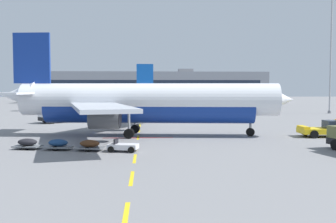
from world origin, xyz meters
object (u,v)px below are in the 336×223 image
(fuel_service_truck, at_px, (62,112))
(apron_light_mast_far, at_px, (331,31))
(pushback_tug, at_px, (328,129))
(airliner_mid_left, at_px, (94,95))
(baggage_train, at_px, (74,144))
(ground_power_truck, at_px, (119,111))
(airliner_foreground, at_px, (144,102))

(fuel_service_truck, xyz_separation_m, apron_light_mast_far, (55.04, 20.10, 16.62))
(pushback_tug, height_order, apron_light_mast_far, apron_light_mast_far)
(airliner_mid_left, bearing_deg, baggage_train, -83.99)
(pushback_tug, xyz_separation_m, ground_power_truck, (-25.65, 23.63, 0.74))
(baggage_train, height_order, apron_light_mast_far, apron_light_mast_far)
(airliner_mid_left, distance_m, baggage_train, 64.31)
(airliner_foreground, xyz_separation_m, apron_light_mast_far, (41.47, 38.97, 14.32))
(airliner_mid_left, bearing_deg, airliner_foreground, -76.27)
(pushback_tug, height_order, fuel_service_truck, fuel_service_truck)
(airliner_mid_left, relative_size, fuel_service_truck, 4.97)
(baggage_train, bearing_deg, fuel_service_truck, 103.88)
(fuel_service_truck, distance_m, baggage_train, 30.39)
(apron_light_mast_far, bearing_deg, airliner_mid_left, 165.30)
(airliner_mid_left, xyz_separation_m, apron_light_mast_far, (54.48, -14.29, 14.42))
(airliner_foreground, bearing_deg, ground_power_truck, 101.52)
(ground_power_truck, relative_size, apron_light_mast_far, 0.24)
(ground_power_truck, height_order, apron_light_mast_far, apron_light_mast_far)
(baggage_train, xyz_separation_m, apron_light_mast_far, (47.75, 49.58, 17.73))
(fuel_service_truck, height_order, baggage_train, fuel_service_truck)
(fuel_service_truck, bearing_deg, airliner_foreground, -54.28)
(airliner_mid_left, height_order, apron_light_mast_far, apron_light_mast_far)
(airliner_foreground, bearing_deg, baggage_train, -120.66)
(airliner_mid_left, relative_size, baggage_train, 2.91)
(airliner_mid_left, bearing_deg, pushback_tug, -58.29)
(airliner_foreground, xyz_separation_m, fuel_service_truck, (-13.57, 18.88, -2.30))
(airliner_foreground, xyz_separation_m, ground_power_truck, (-4.35, 21.36, -2.30))
(fuel_service_truck, height_order, apron_light_mast_far, apron_light_mast_far)
(ground_power_truck, bearing_deg, airliner_mid_left, 105.19)
(ground_power_truck, bearing_deg, pushback_tug, -42.66)
(pushback_tug, bearing_deg, airliner_foreground, 173.90)
(baggage_train, bearing_deg, airliner_foreground, 59.34)
(airliner_foreground, xyz_separation_m, airliner_mid_left, (-13.02, 53.27, -0.11))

